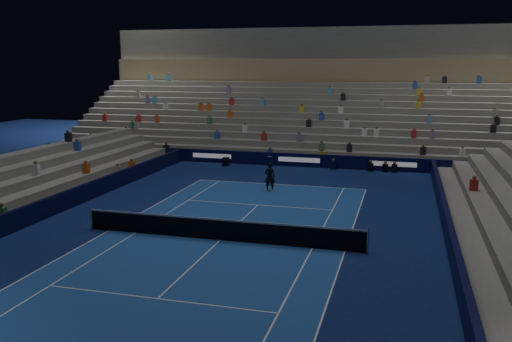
% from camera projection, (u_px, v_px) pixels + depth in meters
% --- Properties ---
extents(ground, '(90.00, 90.00, 0.00)m').
position_uv_depth(ground, '(220.00, 240.00, 24.21)').
color(ground, '#0D1B52').
rests_on(ground, ground).
extents(court_surface, '(10.97, 23.77, 0.01)m').
position_uv_depth(court_surface, '(220.00, 240.00, 24.21)').
color(court_surface, '#1B4696').
rests_on(court_surface, ground).
extents(sponsor_barrier_far, '(44.00, 0.25, 1.00)m').
position_uv_depth(sponsor_barrier_far, '(299.00, 160.00, 41.63)').
color(sponsor_barrier_far, black).
rests_on(sponsor_barrier_far, ground).
extents(sponsor_barrier_east, '(0.25, 37.00, 1.00)m').
position_uv_depth(sponsor_barrier_east, '(453.00, 249.00, 21.60)').
color(sponsor_barrier_east, black).
rests_on(sponsor_barrier_east, ground).
extents(sponsor_barrier_west, '(0.25, 37.00, 1.00)m').
position_uv_depth(sponsor_barrier_west, '(31.00, 214.00, 26.63)').
color(sponsor_barrier_west, black).
rests_on(sponsor_barrier_west, ground).
extents(grandstand_main, '(44.00, 15.20, 11.20)m').
position_uv_depth(grandstand_main, '(319.00, 112.00, 49.98)').
color(grandstand_main, slate).
rests_on(grandstand_main, ground).
extents(tennis_net, '(12.90, 0.10, 1.10)m').
position_uv_depth(tennis_net, '(220.00, 229.00, 24.11)').
color(tennis_net, '#B2B2B7').
rests_on(tennis_net, ground).
extents(tennis_player, '(0.75, 0.60, 1.78)m').
position_uv_depth(tennis_player, '(270.00, 177.00, 33.47)').
color(tennis_player, black).
rests_on(tennis_player, ground).
extents(broadcast_camera, '(0.52, 0.95, 0.62)m').
position_uv_depth(broadcast_camera, '(226.00, 162.00, 42.06)').
color(broadcast_camera, black).
rests_on(broadcast_camera, ground).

